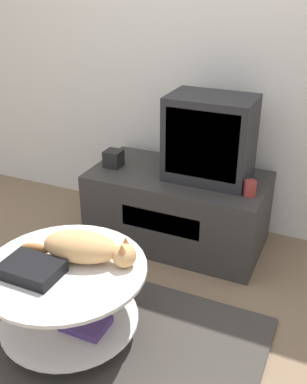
% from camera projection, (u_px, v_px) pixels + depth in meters
% --- Properties ---
extents(ground_plane, '(12.00, 12.00, 0.00)m').
position_uv_depth(ground_plane, '(84.00, 337.00, 2.22)').
color(ground_plane, '#7F664C').
extents(wall_back, '(8.00, 0.05, 2.60)m').
position_uv_depth(wall_back, '(191.00, 29.00, 2.78)').
color(wall_back, silver).
rests_on(wall_back, ground_plane).
extents(rug, '(1.71, 1.01, 0.02)m').
position_uv_depth(rug, '(84.00, 336.00, 2.22)').
color(rug, '#3D3833').
rests_on(rug, ground_plane).
extents(tv_stand, '(1.11, 0.58, 0.48)m').
position_uv_depth(tv_stand, '(178.00, 208.00, 2.91)').
color(tv_stand, '#33302D').
rests_on(tv_stand, ground_plane).
extents(tv, '(0.50, 0.34, 0.51)m').
position_uv_depth(tv, '(210.00, 138.00, 2.65)').
color(tv, '#232326').
rests_on(tv, tv_stand).
extents(speaker, '(0.11, 0.11, 0.11)m').
position_uv_depth(speaker, '(113.00, 158.00, 2.90)').
color(speaker, black).
rests_on(speaker, tv_stand).
extents(mug, '(0.07, 0.07, 0.09)m').
position_uv_depth(mug, '(250.00, 188.00, 2.53)').
color(mug, '#99332D').
rests_on(mug, tv_stand).
extents(coffee_table, '(0.75, 0.75, 0.40)m').
position_uv_depth(coffee_table, '(68.00, 294.00, 2.10)').
color(coffee_table, '#B2B2B7').
rests_on(coffee_table, rug).
extents(dvd_box, '(0.26, 0.19, 0.06)m').
position_uv_depth(dvd_box, '(32.00, 269.00, 1.97)').
color(dvd_box, black).
rests_on(dvd_box, coffee_table).
extents(cat, '(0.56, 0.24, 0.15)m').
position_uv_depth(cat, '(85.00, 248.00, 2.05)').
color(cat, tan).
rests_on(cat, coffee_table).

